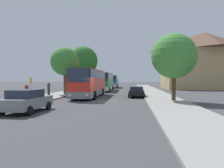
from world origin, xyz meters
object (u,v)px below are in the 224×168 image
tree_left_far (83,61)px  tree_right_near (174,56)px  bus_front (89,83)px  parked_car_left_curb (27,101)px  bus_stop_sign (31,85)px  tree_left_near (65,62)px  bus_middle (105,81)px  parked_car_right_near (136,91)px  bus_rear (113,81)px  pedestrian_waiting_far (27,92)px  pedestrian_waiting_near (49,89)px

tree_left_far → tree_right_near: bearing=-57.8°
bus_front → parked_car_left_curb: size_ratio=2.55×
bus_stop_sign → tree_left_near: size_ratio=0.35×
bus_front → tree_right_near: bearing=-27.2°
parked_car_left_curb → bus_middle: bearing=89.0°
bus_middle → tree_left_far: size_ratio=1.32×
parked_car_left_curb → parked_car_right_near: size_ratio=0.98×
parked_car_right_near → bus_front: bearing=7.7°
bus_middle → tree_right_near: bearing=-64.9°
bus_middle → parked_car_right_near: 15.56m
bus_stop_sign → tree_left_far: tree_left_far is taller
bus_middle → parked_car_left_curb: (-1.79, -28.02, -1.02)m
bus_rear → pedestrian_waiting_far: size_ratio=6.40×
tree_left_near → tree_left_far: tree_left_far is taller
pedestrian_waiting_near → tree_right_near: bearing=-147.0°
parked_car_left_curb → tree_left_near: 16.64m
bus_stop_sign → pedestrian_waiting_far: bus_stop_sign is taller
tree_left_far → tree_left_near: bearing=-86.8°
pedestrian_waiting_near → tree_right_near: 16.20m
tree_left_near → pedestrian_waiting_near: bearing=-110.6°
bus_middle → bus_stop_sign: 20.75m
bus_front → bus_rear: size_ratio=1.04×
bus_middle → parked_car_right_near: bearing=-68.0°
bus_front → pedestrian_waiting_near: (-5.35, -0.12, -0.79)m
pedestrian_waiting_near → tree_left_near: bearing=-59.9°
pedestrian_waiting_near → tree_right_near: (15.05, -4.80, 3.57)m
bus_middle → tree_right_near: size_ratio=1.78×
pedestrian_waiting_far → tree_left_far: 25.83m
bus_rear → tree_left_far: tree_left_far is taller
parked_car_right_near → tree_left_far: (-11.08, 17.77, 5.51)m
parked_car_right_near → tree_left_far: size_ratio=0.51×
bus_rear → bus_stop_sign: 36.29m
parked_car_left_curb → pedestrian_waiting_near: 13.33m
bus_stop_sign → tree_left_far: (0.36, 23.51, 4.61)m
bus_stop_sign → pedestrian_waiting_far: bearing=-75.9°
bus_rear → tree_right_near: bearing=-76.1°
parked_car_right_near → tree_left_far: 21.65m
parked_car_left_curb → tree_right_near: (11.50, 8.04, 3.82)m
parked_car_left_curb → bus_stop_sign: 8.81m
bus_rear → tree_left_near: (-4.22, -27.89, 3.11)m
parked_car_right_near → tree_right_near: bearing=123.4°
parked_car_left_curb → pedestrian_waiting_far: 6.97m
bus_middle → tree_right_near: (9.71, -19.98, 2.79)m
tree_left_far → tree_right_near: tree_left_far is taller
bus_middle → tree_left_far: bearing=144.6°
bus_stop_sign → bus_front: bearing=42.6°
parked_car_right_near → tree_left_far: tree_left_far is taller
parked_car_left_curb → tree_right_near: size_ratio=0.67×
bus_front → parked_car_left_curb: (-1.80, -12.97, -1.04)m
tree_right_near → tree_left_far: bearing=122.2°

